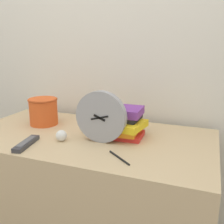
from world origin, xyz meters
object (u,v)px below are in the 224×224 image
object	(u,v)px
desk_clock	(101,117)
pen	(119,158)
tv_remote	(26,143)
crumpled_paper_ball	(61,136)
basket	(43,111)
book_stack	(120,122)

from	to	relation	value
desk_clock	pen	xyz separation A→B (m)	(0.15, -0.15, -0.12)
tv_remote	pen	xyz separation A→B (m)	(0.45, 0.02, -0.01)
desk_clock	pen	bearing A→B (deg)	-45.67
crumpled_paper_ball	pen	world-z (taller)	crumpled_paper_ball
desk_clock	tv_remote	size ratio (longest dim) A/B	1.32
basket	pen	xyz separation A→B (m)	(0.57, -0.29, -0.08)
basket	crumpled_paper_ball	world-z (taller)	basket
book_stack	crumpled_paper_ball	world-z (taller)	book_stack
basket	desk_clock	bearing A→B (deg)	-17.96
pen	tv_remote	bearing A→B (deg)	-177.20
basket	pen	world-z (taller)	basket
basket	pen	size ratio (longest dim) A/B	1.37
desk_clock	crumpled_paper_ball	size ratio (longest dim) A/B	4.64
basket	crumpled_paper_ball	xyz separation A→B (m)	(0.24, -0.20, -0.06)
book_stack	basket	xyz separation A→B (m)	(-0.49, 0.03, 0.01)
basket	tv_remote	size ratio (longest dim) A/B	0.89
tv_remote	basket	bearing A→B (deg)	110.77
tv_remote	pen	bearing A→B (deg)	2.80
desk_clock	book_stack	xyz separation A→B (m)	(0.06, 0.11, -0.05)
tv_remote	desk_clock	bearing A→B (deg)	29.12
book_stack	basket	size ratio (longest dim) A/B	1.55
tv_remote	pen	distance (m)	0.45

